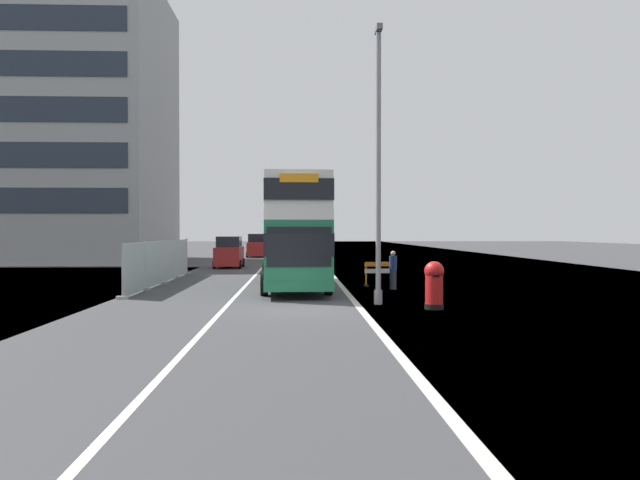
{
  "coord_description": "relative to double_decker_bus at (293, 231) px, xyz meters",
  "views": [
    {
      "loc": [
        -0.05,
        -19.91,
        2.55
      ],
      "look_at": [
        0.94,
        5.34,
        2.2
      ],
      "focal_mm": 34.3,
      "sensor_mm": 36.0,
      "label": 1
    }
  ],
  "objects": [
    {
      "name": "ground",
      "position": [
        0.74,
        -7.82,
        -2.62
      ],
      "size": [
        140.0,
        280.0,
        0.1
      ],
      "color": "#38383A"
    },
    {
      "name": "double_decker_bus",
      "position": [
        0.0,
        0.0,
        0.0
      ],
      "size": [
        3.2,
        11.36,
        4.83
      ],
      "color": "#1E6B47",
      "rests_on": "ground"
    },
    {
      "name": "lamppost_foreground",
      "position": [
        3.01,
        -6.56,
        2.04
      ],
      "size": [
        0.29,
        0.7,
        9.71
      ],
      "color": "gray",
      "rests_on": "ground"
    },
    {
      "name": "red_pillar_postbox",
      "position": [
        4.67,
        -7.96,
        -1.71
      ],
      "size": [
        0.64,
        0.64,
        1.58
      ],
      "color": "black",
      "rests_on": "ground"
    },
    {
      "name": "roadworks_barrier",
      "position": [
        4.03,
        0.49,
        -1.88
      ],
      "size": [
        1.48,
        0.62,
        1.13
      ],
      "color": "orange",
      "rests_on": "ground"
    },
    {
      "name": "construction_site_fence",
      "position": [
        -6.4,
        2.2,
        -1.54
      ],
      "size": [
        0.44,
        13.8,
        2.15
      ],
      "color": "#A8AAAD",
      "rests_on": "ground"
    },
    {
      "name": "car_oncoming_near",
      "position": [
        -4.59,
        15.52,
        -1.54
      ],
      "size": [
        1.95,
        3.97,
        2.2
      ],
      "color": "maroon",
      "rests_on": "ground"
    },
    {
      "name": "car_receding_mid",
      "position": [
        -0.68,
        24.24,
        -1.59
      ],
      "size": [
        2.0,
        3.86,
        2.1
      ],
      "color": "black",
      "rests_on": "ground"
    },
    {
      "name": "car_receding_far",
      "position": [
        -3.79,
        33.56,
        -1.49
      ],
      "size": [
        1.92,
        4.33,
        2.32
      ],
      "color": "maroon",
      "rests_on": "ground"
    },
    {
      "name": "bare_tree_far_verge_near",
      "position": [
        -14.23,
        27.13,
        0.1
      ],
      "size": [
        2.49,
        2.72,
        5.86
      ],
      "color": "#4C3D2D",
      "rests_on": "ground"
    },
    {
      "name": "pedestrian_at_kerb",
      "position": [
        4.42,
        -1.04,
        -1.72
      ],
      "size": [
        0.34,
        0.34,
        1.69
      ],
      "color": "#2D3342",
      "rests_on": "ground"
    },
    {
      "name": "backdrop_office_block",
      "position": [
        -24.69,
        25.49,
        9.1
      ],
      "size": [
        26.53,
        15.76,
        23.33
      ],
      "color": "#9EA0A3",
      "rests_on": "ground"
    }
  ]
}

